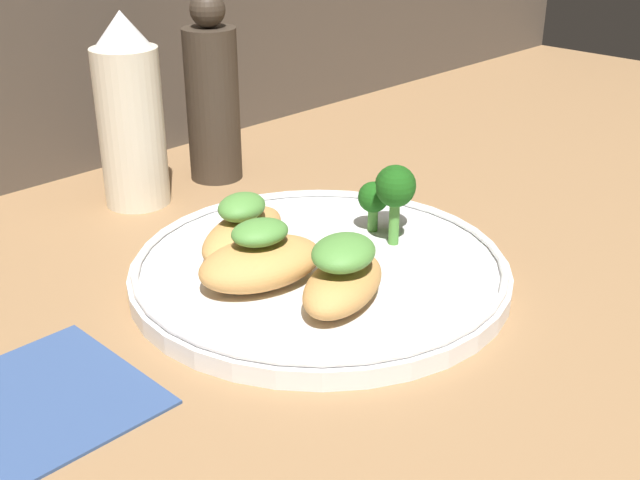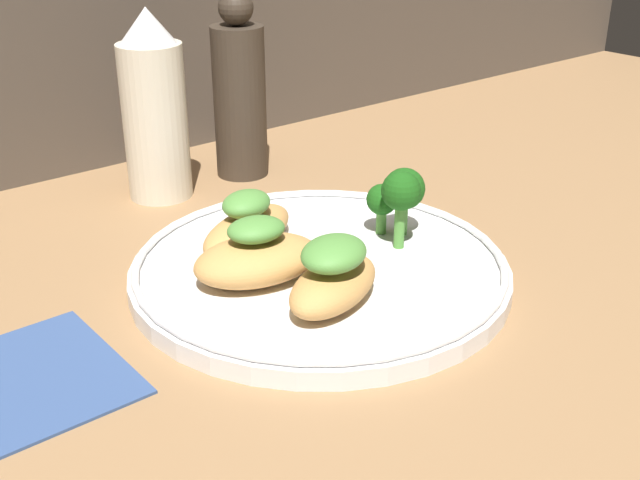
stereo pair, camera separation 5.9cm
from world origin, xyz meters
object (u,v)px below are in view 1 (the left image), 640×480
at_px(broccoli_bunch, 391,190).
at_px(pepper_grinder, 213,97).
at_px(plate, 320,269).
at_px(sauce_bottle, 130,115).

xyz_separation_m(broccoli_bunch, pepper_grinder, (0.01, 0.23, 0.03)).
distance_m(broccoli_bunch, pepper_grinder, 0.24).
bearing_deg(plate, sauce_bottle, 91.74).
relative_size(sauce_bottle, pepper_grinder, 0.96).
distance_m(plate, pepper_grinder, 0.26).
bearing_deg(pepper_grinder, broccoli_bunch, -92.33).
relative_size(plate, pepper_grinder, 1.57).
distance_m(plate, sauce_bottle, 0.24).
distance_m(sauce_bottle, pepper_grinder, 0.09).
relative_size(broccoli_bunch, pepper_grinder, 0.35).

